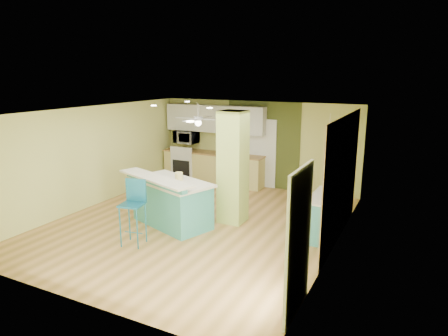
{
  "coord_description": "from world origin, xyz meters",
  "views": [
    {
      "loc": [
        4.32,
        -7.24,
        3.28
      ],
      "look_at": [
        0.48,
        0.4,
        1.24
      ],
      "focal_mm": 32.0,
      "sensor_mm": 36.0,
      "label": 1
    }
  ],
  "objects": [
    {
      "name": "stove",
      "position": [
        -2.25,
        3.19,
        0.46
      ],
      "size": [
        0.76,
        0.66,
        1.08
      ],
      "color": "silver",
      "rests_on": "floor"
    },
    {
      "name": "peninsula",
      "position": [
        -0.48,
        -0.29,
        0.53
      ],
      "size": [
        2.29,
        1.76,
        1.15
      ],
      "rotation": [
        0.0,
        0.0,
        -0.34
      ],
      "color": "teal",
      "rests_on": "floor"
    },
    {
      "name": "wood_panel",
      "position": [
        2.99,
        0.6,
        1.25
      ],
      "size": [
        0.02,
        3.4,
        2.5
      ],
      "primitive_type": "cube",
      "color": "#9A7858",
      "rests_on": "floor"
    },
    {
      "name": "canister",
      "position": [
        -0.35,
        -0.14,
        1.08
      ],
      "size": [
        0.17,
        0.17,
        0.17
      ],
      "primitive_type": "cylinder",
      "color": "yellow",
      "rests_on": "peninsula"
    },
    {
      "name": "upper_cabinets",
      "position": [
        -1.3,
        3.32,
        1.95
      ],
      "size": [
        3.2,
        0.34,
        0.8
      ],
      "primitive_type": "cube",
      "color": "silver",
      "rests_on": "wall_back"
    },
    {
      "name": "floor",
      "position": [
        0.0,
        0.0,
        -0.01
      ],
      "size": [
        6.0,
        7.0,
        0.01
      ],
      "primitive_type": "cube",
      "color": "olive",
      "rests_on": "ground"
    },
    {
      "name": "ceiling",
      "position": [
        0.0,
        0.0,
        2.5
      ],
      "size": [
        6.0,
        7.0,
        0.01
      ],
      "primitive_type": "cube",
      "color": "white",
      "rests_on": "wall_back"
    },
    {
      "name": "fruit_bowl",
      "position": [
        -0.9,
        3.12,
        0.98
      ],
      "size": [
        0.36,
        0.36,
        0.08
      ],
      "primitive_type": "imported",
      "rotation": [
        0.0,
        0.0,
        0.06
      ],
      "color": "#3A2217",
      "rests_on": "kitchen_run"
    },
    {
      "name": "pendant_lamp",
      "position": [
        2.65,
        0.75,
        1.88
      ],
      "size": [
        0.14,
        0.14,
        0.69
      ],
      "color": "silver",
      "rests_on": "ceiling"
    },
    {
      "name": "wall_left",
      "position": [
        -3.0,
        0.0,
        1.25
      ],
      "size": [
        0.01,
        7.0,
        2.5
      ],
      "primitive_type": "cube",
      "color": "#CED270",
      "rests_on": "floor"
    },
    {
      "name": "ceiling_fan",
      "position": [
        -1.1,
        2.0,
        2.08
      ],
      "size": [
        1.41,
        1.41,
        0.61
      ],
      "color": "silver",
      "rests_on": "ceiling"
    },
    {
      "name": "wall_front",
      "position": [
        0.0,
        -3.5,
        1.25
      ],
      "size": [
        6.0,
        0.01,
        2.5
      ],
      "primitive_type": "cube",
      "color": "#CED270",
      "rests_on": "floor"
    },
    {
      "name": "interior_door",
      "position": [
        0.2,
        3.46,
        1.0
      ],
      "size": [
        0.82,
        0.05,
        2.0
      ],
      "primitive_type": "cube",
      "color": "white",
      "rests_on": "floor"
    },
    {
      "name": "column",
      "position": [
        0.65,
        0.5,
        1.25
      ],
      "size": [
        0.55,
        0.55,
        2.5
      ],
      "primitive_type": "cube",
      "color": "#ABC55B",
      "rests_on": "floor"
    },
    {
      "name": "bar_stool",
      "position": [
        -0.55,
        -1.44,
        0.86
      ],
      "size": [
        0.5,
        0.5,
        1.29
      ],
      "rotation": [
        0.0,
        0.0,
        0.2
      ],
      "color": "#1D6882",
      "rests_on": "floor"
    },
    {
      "name": "microwave",
      "position": [
        -2.25,
        3.2,
        1.35
      ],
      "size": [
        0.7,
        0.48,
        0.39
      ],
      "primitive_type": "imported",
      "color": "silver",
      "rests_on": "wall_back"
    },
    {
      "name": "french_door",
      "position": [
        2.97,
        -2.3,
        1.05
      ],
      "size": [
        0.04,
        1.08,
        2.1
      ],
      "primitive_type": "cube",
      "color": "silver",
      "rests_on": "floor"
    },
    {
      "name": "side_counter",
      "position": [
        2.7,
        0.59,
        0.44
      ],
      "size": [
        0.57,
        1.35,
        0.87
      ],
      "color": "teal",
      "rests_on": "floor"
    },
    {
      "name": "wall_decor",
      "position": [
        2.96,
        0.8,
        1.55
      ],
      "size": [
        0.03,
        0.9,
        0.7
      ],
      "primitive_type": "cube",
      "color": "brown",
      "rests_on": "wood_panel"
    },
    {
      "name": "kitchen_run",
      "position": [
        -1.3,
        3.2,
        0.47
      ],
      "size": [
        3.25,
        0.63,
        0.94
      ],
      "color": "#D0C16D",
      "rests_on": "floor"
    },
    {
      "name": "wall_back",
      "position": [
        0.0,
        3.5,
        1.25
      ],
      "size": [
        6.0,
        0.01,
        2.5
      ],
      "primitive_type": "cube",
      "color": "#CED270",
      "rests_on": "floor"
    },
    {
      "name": "wall_right",
      "position": [
        3.0,
        0.0,
        1.25
      ],
      "size": [
        0.01,
        7.0,
        2.5
      ],
      "primitive_type": "cube",
      "color": "#CED270",
      "rests_on": "floor"
    },
    {
      "name": "olive_accent",
      "position": [
        0.2,
        3.49,
        1.25
      ],
      "size": [
        2.2,
        0.02,
        2.5
      ],
      "primitive_type": "cube",
      "color": "#454F1F",
      "rests_on": "floor"
    }
  ]
}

